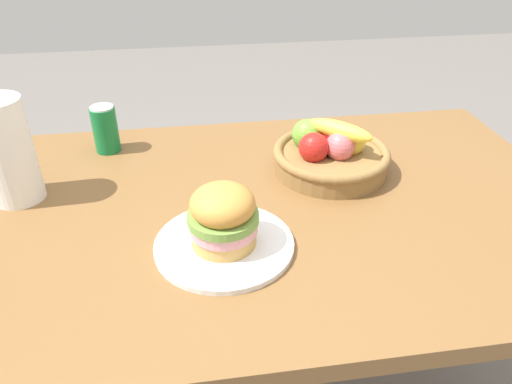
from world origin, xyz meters
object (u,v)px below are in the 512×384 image
(plate, at_px, (224,245))
(paper_towel_roll, at_px, (8,151))
(sandwich, at_px, (223,216))
(fruit_basket, at_px, (330,153))
(soda_can, at_px, (105,129))

(plate, relative_size, paper_towel_roll, 1.16)
(paper_towel_roll, bearing_deg, plate, -29.26)
(sandwich, distance_m, paper_towel_roll, 0.51)
(plate, bearing_deg, paper_towel_roll, 150.74)
(sandwich, height_order, fruit_basket, sandwich)
(plate, height_order, paper_towel_roll, paper_towel_roll)
(fruit_basket, xyz_separation_m, paper_towel_roll, (-0.74, -0.02, 0.07))
(fruit_basket, height_order, paper_towel_roll, paper_towel_roll)
(soda_can, bearing_deg, paper_towel_roll, -129.19)
(sandwich, bearing_deg, soda_can, 120.24)
(soda_can, relative_size, paper_towel_roll, 0.53)
(sandwich, bearing_deg, plate, -90.00)
(sandwich, height_order, soda_can, sandwich)
(plate, xyz_separation_m, soda_can, (-0.27, 0.46, 0.06))
(sandwich, height_order, paper_towel_roll, paper_towel_roll)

